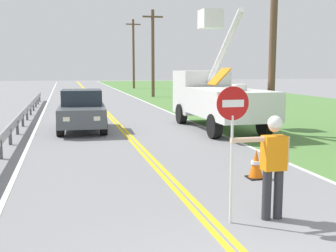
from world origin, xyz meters
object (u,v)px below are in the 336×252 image
(flagger_worker, at_px, (273,161))
(utility_pole_far, at_px, (133,53))
(utility_bucket_truck, at_px, (216,96))
(utility_pole_mid, at_px, (153,52))
(stop_sign_paddle, at_px, (232,124))
(utility_pole_near, at_px, (274,21))
(oncoming_sedan_nearest, at_px, (82,111))
(traffic_cone_lead, at_px, (256,164))

(flagger_worker, xyz_separation_m, utility_pole_far, (4.94, 45.12, 3.32))
(flagger_worker, bearing_deg, utility_bucket_truck, 74.79)
(utility_bucket_truck, distance_m, utility_pole_mid, 19.58)
(stop_sign_paddle, relative_size, utility_pole_near, 0.28)
(utility_pole_near, bearing_deg, utility_pole_mid, 90.55)
(oncoming_sedan_nearest, bearing_deg, traffic_cone_lead, -66.94)
(utility_pole_mid, distance_m, utility_pole_far, 15.10)
(flagger_worker, xyz_separation_m, traffic_cone_lead, (0.93, 2.56, -0.71))
(oncoming_sedan_nearest, distance_m, utility_pole_near, 8.46)
(traffic_cone_lead, bearing_deg, utility_pole_near, 59.83)
(utility_pole_mid, distance_m, traffic_cone_lead, 27.91)
(utility_bucket_truck, relative_size, traffic_cone_lead, 9.78)
(utility_pole_far, distance_m, traffic_cone_lead, 42.94)
(flagger_worker, bearing_deg, utility_pole_mid, 82.04)
(stop_sign_paddle, height_order, traffic_cone_lead, stop_sign_paddle)
(flagger_worker, distance_m, oncoming_sedan_nearest, 11.58)
(stop_sign_paddle, distance_m, utility_bucket_truck, 11.29)
(utility_pole_near, bearing_deg, flagger_worker, -117.32)
(oncoming_sedan_nearest, relative_size, utility_pole_mid, 0.55)
(flagger_worker, distance_m, traffic_cone_lead, 2.81)
(stop_sign_paddle, bearing_deg, utility_pole_far, 82.79)
(utility_pole_far, xyz_separation_m, traffic_cone_lead, (-4.01, -42.56, -4.03))
(oncoming_sedan_nearest, bearing_deg, utility_pole_mid, 69.65)
(utility_pole_near, relative_size, traffic_cone_lead, 12.03)
(utility_bucket_truck, xyz_separation_m, traffic_cone_lead, (-1.97, -8.11, -1.07))
(oncoming_sedan_nearest, height_order, utility_pole_far, utility_pole_far)
(utility_pole_far, relative_size, traffic_cone_lead, 11.96)
(utility_pole_near, bearing_deg, utility_bucket_truck, 125.29)
(oncoming_sedan_nearest, distance_m, traffic_cone_lead, 9.46)
(stop_sign_paddle, bearing_deg, traffic_cone_lead, 56.36)
(oncoming_sedan_nearest, bearing_deg, utility_pole_near, -20.67)
(utility_pole_near, distance_m, utility_pole_mid, 21.51)
(traffic_cone_lead, bearing_deg, utility_bucket_truck, 76.36)
(stop_sign_paddle, xyz_separation_m, traffic_cone_lead, (1.70, 2.56, -1.37))
(oncoming_sedan_nearest, relative_size, traffic_cone_lead, 5.98)
(utility_bucket_truck, xyz_separation_m, utility_pole_mid, (1.30, 19.37, 2.55))
(traffic_cone_lead, bearing_deg, utility_pole_far, 84.62)
(flagger_worker, relative_size, utility_pole_near, 0.22)
(oncoming_sedan_nearest, height_order, traffic_cone_lead, oncoming_sedan_nearest)
(oncoming_sedan_nearest, height_order, utility_pole_mid, utility_pole_mid)
(utility_pole_near, bearing_deg, stop_sign_paddle, -121.24)
(oncoming_sedan_nearest, distance_m, utility_pole_mid, 20.28)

